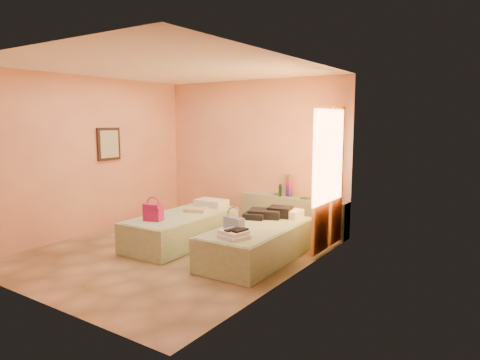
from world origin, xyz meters
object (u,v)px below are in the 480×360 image
(headboard_ledge, at_px, (293,215))
(flower_vase, at_px, (331,193))
(blue_handbag, at_px, (234,224))
(bed_right, at_px, (258,243))
(magenta_handbag, at_px, (153,212))
(green_book, at_px, (305,198))
(bed_left, at_px, (182,229))
(water_bottle, at_px, (280,191))
(towel_stack, at_px, (234,235))

(headboard_ledge, height_order, flower_vase, flower_vase)
(blue_handbag, bearing_deg, flower_vase, 86.29)
(bed_right, bearing_deg, magenta_handbag, -160.82)
(headboard_ledge, distance_m, green_book, 0.43)
(green_book, distance_m, blue_handbag, 2.07)
(bed_left, xyz_separation_m, green_book, (1.45, 1.66, 0.41))
(green_book, height_order, flower_vase, flower_vase)
(bed_right, xyz_separation_m, blue_handbag, (-0.14, -0.41, 0.35))
(water_bottle, height_order, flower_vase, flower_vase)
(flower_vase, distance_m, blue_handbag, 2.16)
(flower_vase, bearing_deg, water_bottle, -178.14)
(bed_left, bearing_deg, towel_stack, -26.62)
(green_book, height_order, magenta_handbag, magenta_handbag)
(bed_right, xyz_separation_m, towel_stack, (0.07, -0.72, 0.30))
(bed_left, xyz_separation_m, magenta_handbag, (-0.06, -0.58, 0.38))
(blue_handbag, height_order, towel_stack, blue_handbag)
(bed_right, bearing_deg, water_bottle, 106.27)
(water_bottle, height_order, blue_handbag, water_bottle)
(bed_left, bearing_deg, water_bottle, 57.82)
(green_book, height_order, blue_handbag, blue_handbag)
(headboard_ledge, xyz_separation_m, magenta_handbag, (-1.24, -2.28, 0.31))
(bed_right, relative_size, blue_handbag, 6.53)
(magenta_handbag, bearing_deg, bed_right, 7.56)
(green_book, relative_size, towel_stack, 0.45)
(headboard_ledge, relative_size, towel_stack, 5.86)
(water_bottle, distance_m, blue_handbag, 2.07)
(bed_right, xyz_separation_m, water_bottle, (-0.52, 1.62, 0.51))
(magenta_handbag, relative_size, blue_handbag, 0.92)
(flower_vase, bearing_deg, towel_stack, -99.04)
(water_bottle, relative_size, magenta_handbag, 0.78)
(headboard_ledge, relative_size, bed_right, 1.02)
(water_bottle, height_order, towel_stack, water_bottle)
(bed_left, height_order, magenta_handbag, magenta_handbag)
(bed_right, relative_size, green_book, 12.62)
(water_bottle, relative_size, green_book, 1.39)
(flower_vase, distance_m, magenta_handbag, 3.00)
(water_bottle, height_order, magenta_handbag, water_bottle)
(magenta_handbag, bearing_deg, flower_vase, 35.09)
(water_bottle, xyz_separation_m, blue_handbag, (0.38, -2.03, -0.16))
(bed_right, distance_m, water_bottle, 1.78)
(bed_left, xyz_separation_m, water_bottle, (0.96, 1.62, 0.51))
(headboard_ledge, xyz_separation_m, flower_vase, (0.75, -0.05, 0.47))
(headboard_ledge, relative_size, magenta_handbag, 7.25)
(magenta_handbag, xyz_separation_m, towel_stack, (1.61, -0.14, -0.08))
(bed_right, xyz_separation_m, flower_vase, (0.45, 1.65, 0.55))
(blue_handbag, bearing_deg, headboard_ledge, 106.49)
(flower_vase, xyz_separation_m, towel_stack, (-0.38, -2.38, -0.25))
(headboard_ledge, distance_m, blue_handbag, 2.13)
(headboard_ledge, relative_size, blue_handbag, 6.69)
(bed_left, relative_size, water_bottle, 9.10)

